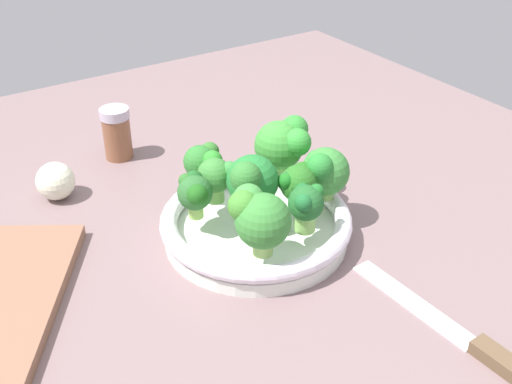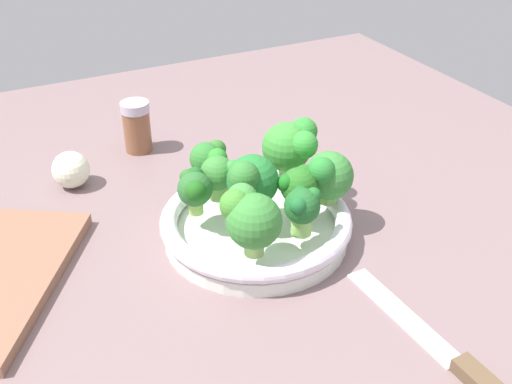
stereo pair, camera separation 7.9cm
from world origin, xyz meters
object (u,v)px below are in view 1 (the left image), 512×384
(broccoli_floret_1, at_px, (324,171))
(bowl, at_px, (256,225))
(broccoli_floret_4, at_px, (218,174))
(garlic_bulb, at_px, (55,181))
(broccoli_floret_6, at_px, (259,217))
(pepper_shaker, at_px, (117,133))
(broccoli_floret_0, at_px, (306,204))
(broccoli_floret_2, at_px, (283,144))
(broccoli_floret_8, at_px, (203,161))
(knife, at_px, (475,344))
(broccoli_floret_5, at_px, (195,192))
(broccoli_floret_7, at_px, (251,180))
(broccoli_floret_3, at_px, (297,183))

(broccoli_floret_1, bearing_deg, bowl, 78.81)
(broccoli_floret_4, bearing_deg, garlic_bulb, 40.65)
(garlic_bulb, bearing_deg, broccoli_floret_6, -155.66)
(pepper_shaker, bearing_deg, broccoli_floret_0, -166.47)
(broccoli_floret_2, xyz_separation_m, broccoli_floret_8, (0.04, 0.10, -0.01))
(broccoli_floret_0, bearing_deg, broccoli_floret_2, -23.28)
(knife, bearing_deg, bowl, 16.01)
(broccoli_floret_5, bearing_deg, broccoli_floret_7, -116.14)
(broccoli_floret_7, bearing_deg, broccoli_floret_0, -152.22)
(broccoli_floret_5, distance_m, knife, 0.36)
(broccoli_floret_2, xyz_separation_m, knife, (-0.34, -0.00, -0.09))
(broccoli_floret_2, xyz_separation_m, broccoli_floret_5, (-0.02, 0.15, -0.02))
(broccoli_floret_4, xyz_separation_m, pepper_shaker, (0.25, 0.04, -0.04))
(broccoli_floret_6, bearing_deg, pepper_shaker, 2.72)
(broccoli_floret_1, height_order, pepper_shaker, broccoli_floret_1)
(broccoli_floret_0, relative_size, broccoli_floret_8, 0.97)
(knife, bearing_deg, broccoli_floret_8, 15.56)
(broccoli_floret_6, bearing_deg, broccoli_floret_1, -68.96)
(broccoli_floret_6, relative_size, pepper_shaker, 0.94)
(broccoli_floret_7, relative_size, broccoli_floret_8, 1.32)
(broccoli_floret_3, distance_m, knife, 0.28)
(broccoli_floret_3, height_order, broccoli_floret_8, same)
(broccoli_floret_7, bearing_deg, broccoli_floret_8, 10.44)
(broccoli_floret_0, bearing_deg, broccoli_floret_4, 23.67)
(garlic_bulb, bearing_deg, broccoli_floret_3, -138.72)
(broccoli_floret_1, relative_size, broccoli_floret_7, 0.88)
(broccoli_floret_3, height_order, broccoli_floret_5, broccoli_floret_3)
(broccoli_floret_3, xyz_separation_m, knife, (-0.27, -0.04, -0.07))
(broccoli_floret_6, bearing_deg, knife, -150.01)
(broccoli_floret_3, bearing_deg, broccoli_floret_7, 65.55)
(bowl, distance_m, broccoli_floret_1, 0.11)
(broccoli_floret_1, relative_size, broccoli_floret_4, 1.18)
(bowl, relative_size, broccoli_floret_4, 4.00)
(broccoli_floret_1, relative_size, knife, 0.27)
(broccoli_floret_6, xyz_separation_m, broccoli_floret_7, (0.07, -0.04, 0.00))
(knife, bearing_deg, pepper_shaker, 13.56)
(broccoli_floret_7, xyz_separation_m, garlic_bulb, (0.24, 0.18, -0.06))
(broccoli_floret_7, bearing_deg, pepper_shaker, 10.08)
(broccoli_floret_8, bearing_deg, broccoli_floret_1, -133.57)
(pepper_shaker, bearing_deg, bowl, -168.78)
(broccoli_floret_2, xyz_separation_m, garlic_bulb, (0.19, 0.26, -0.07))
(broccoli_floret_5, bearing_deg, pepper_shaker, -1.70)
(broccoli_floret_2, bearing_deg, broccoli_floret_7, 121.40)
(broccoli_floret_4, bearing_deg, broccoli_floret_8, -0.10)
(broccoli_floret_0, bearing_deg, broccoli_floret_3, -23.47)
(broccoli_floret_0, xyz_separation_m, knife, (-0.22, -0.05, -0.07))
(garlic_bulb, height_order, pepper_shaker, pepper_shaker)
(bowl, height_order, garlic_bulb, garlic_bulb)
(broccoli_floret_4, distance_m, garlic_bulb, 0.25)
(broccoli_floret_6, height_order, pepper_shaker, broccoli_floret_6)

